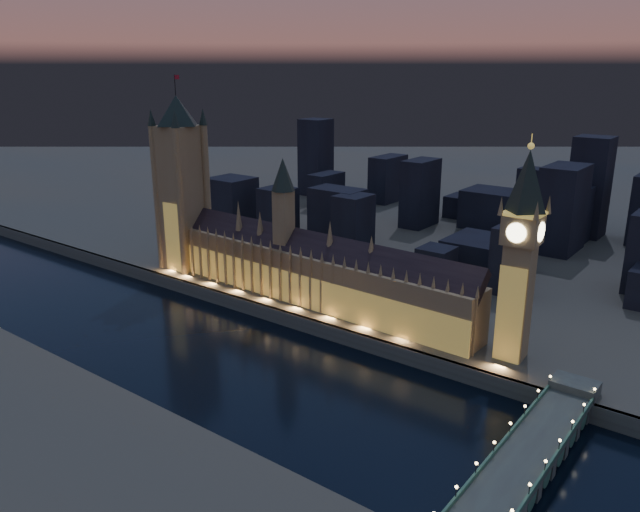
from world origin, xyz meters
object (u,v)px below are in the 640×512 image
Objects in this scene: palace_of_westminster at (311,270)px; victoria_tower at (181,175)px; westminster_bridge at (531,455)px; elizabeth_tower at (522,239)px.

victoria_tower reaches higher than palace_of_westminster.
victoria_tower is at bearing 165.39° from westminster_bridge.
victoria_tower reaches higher than westminster_bridge.
victoria_tower is 218.05m from elizabeth_tower.
elizabeth_tower is at bearing 116.62° from westminster_bridge.
westminster_bridge is (147.39, -65.19, -20.38)m from palace_of_westminster.
elizabeth_tower reaches higher than palace_of_westminster.
palace_of_westminster is at bearing -0.10° from victoria_tower.
victoria_tower reaches higher than elizabeth_tower.
palace_of_westminster is 2.03× the size of elizabeth_tower.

